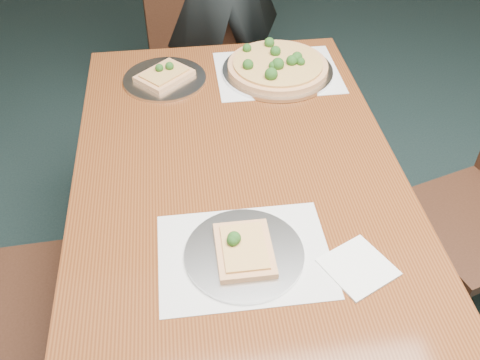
{
  "coord_description": "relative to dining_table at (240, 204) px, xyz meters",
  "views": [
    {
      "loc": [
        -0.49,
        -0.56,
        1.72
      ],
      "look_at": [
        -0.35,
        0.5,
        0.75
      ],
      "focal_mm": 40.0,
      "sensor_mm": 36.0,
      "label": 1
    }
  ],
  "objects": [
    {
      "name": "pizza_pan",
      "position": [
        0.2,
        0.53,
        0.12
      ],
      "size": [
        0.38,
        0.38,
        0.07
      ],
      "color": "silver",
      "rests_on": "dining_table"
    },
    {
      "name": "chair_far",
      "position": [
        -0.04,
        1.08,
        -0.14
      ],
      "size": [
        0.5,
        0.5,
        0.91
      ],
      "rotation": [
        0.0,
        0.0,
        0.2
      ],
      "color": "black",
      "rests_on": "ground"
    },
    {
      "name": "placemat_main",
      "position": [
        0.2,
        0.53,
        0.09
      ],
      "size": [
        0.42,
        0.32,
        0.0
      ],
      "primitive_type": "cube",
      "color": "white",
      "rests_on": "dining_table"
    },
    {
      "name": "placemat_near",
      "position": [
        -0.02,
        -0.26,
        0.09
      ],
      "size": [
        0.4,
        0.3,
        0.0
      ],
      "primitive_type": "cube",
      "color": "white",
      "rests_on": "dining_table"
    },
    {
      "name": "napkin",
      "position": [
        0.23,
        -0.33,
        0.09
      ],
      "size": [
        0.19,
        0.19,
        0.01
      ],
      "primitive_type": "cube",
      "rotation": [
        0.0,
        0.0,
        0.45
      ],
      "color": "white",
      "rests_on": "dining_table"
    },
    {
      "name": "dining_table",
      "position": [
        0.0,
        0.0,
        0.0
      ],
      "size": [
        0.9,
        1.5,
        0.75
      ],
      "color": "#522510",
      "rests_on": "ground"
    },
    {
      "name": "slice_plate_near",
      "position": [
        -0.02,
        -0.26,
        0.11
      ],
      "size": [
        0.28,
        0.28,
        0.06
      ],
      "color": "silver",
      "rests_on": "dining_table"
    },
    {
      "name": "slice_plate_far",
      "position": [
        -0.19,
        0.53,
        0.1
      ],
      "size": [
        0.28,
        0.28,
        0.06
      ],
      "color": "silver",
      "rests_on": "dining_table"
    }
  ]
}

